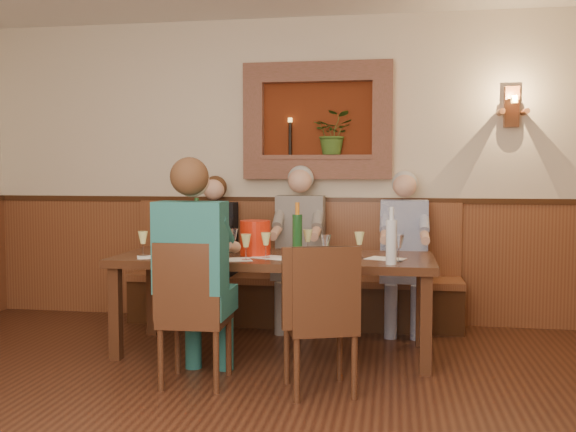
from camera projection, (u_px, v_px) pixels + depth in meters
name	position (u px, v px, depth m)	size (l,w,h in m)	color
room_shell	(201.00, 64.00, 2.98)	(6.04, 6.04, 2.82)	beige
wainscoting	(204.00, 340.00, 3.07)	(6.02, 6.02, 1.15)	brown
wall_niche	(322.00, 126.00, 5.84)	(1.36, 0.30, 1.06)	#5D220D
wall_sconce	(512.00, 108.00, 5.55)	(0.25, 0.20, 0.35)	brown
dining_table	(274.00, 265.00, 4.88)	(2.40, 0.90, 0.75)	#331C0F
bench	(293.00, 288.00, 5.83)	(3.00, 0.45, 1.11)	#381E0F
chair_near_left	(195.00, 343.00, 4.18)	(0.43, 0.43, 0.95)	#331C0F
chair_near_right	(320.00, 350.00, 4.02)	(0.53, 0.53, 0.94)	#331C0F
person_bench_left	(213.00, 263.00, 5.83)	(0.39, 0.48, 1.35)	black
person_bench_mid	(299.00, 261.00, 5.70)	(0.43, 0.52, 1.44)	#5C5554
person_bench_right	(404.00, 265.00, 5.55)	(0.41, 0.50, 1.40)	navy
person_chair_front	(196.00, 290.00, 4.18)	(0.44, 0.54, 1.48)	navy
spittoon_bucket	(255.00, 238.00, 4.90)	(0.23, 0.23, 0.26)	red
wine_bottle_green_a	(297.00, 234.00, 4.80)	(0.09, 0.09, 0.41)	#19471E
wine_bottle_green_b	(197.00, 229.00, 5.12)	(0.10, 0.10, 0.43)	#19471E
water_bottle	(391.00, 241.00, 4.41)	(0.09, 0.09, 0.40)	silver
tasting_sheet_a	(156.00, 257.00, 4.79)	(0.27, 0.19, 0.00)	white
tasting_sheet_b	(272.00, 257.00, 4.77)	(0.28, 0.20, 0.00)	white
tasting_sheet_c	(386.00, 259.00, 4.69)	(0.27, 0.19, 0.00)	white
tasting_sheet_d	(231.00, 260.00, 4.64)	(0.28, 0.20, 0.00)	white
wine_glass_0	(246.00, 247.00, 4.61)	(0.08, 0.08, 0.19)	#F5F994
wine_glass_1	(399.00, 248.00, 4.55)	(0.08, 0.08, 0.19)	white
wine_glass_2	(266.00, 245.00, 4.73)	(0.08, 0.08, 0.19)	#F5F994
wine_glass_3	(233.00, 241.00, 5.05)	(0.08, 0.08, 0.19)	white
wine_glass_4	(308.00, 242.00, 4.96)	(0.08, 0.08, 0.19)	#F5F994
wine_glass_5	(203.00, 245.00, 4.75)	(0.08, 0.08, 0.19)	#F5F994
wine_glass_6	(143.00, 244.00, 4.83)	(0.08, 0.08, 0.19)	#F5F994
wine_glass_7	(359.00, 245.00, 4.76)	(0.08, 0.08, 0.19)	#F5F994
wine_glass_8	(326.00, 248.00, 4.56)	(0.08, 0.08, 0.19)	white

